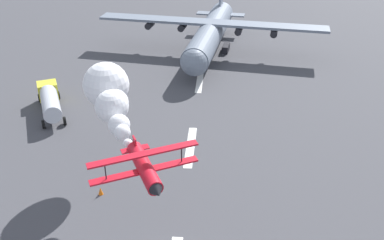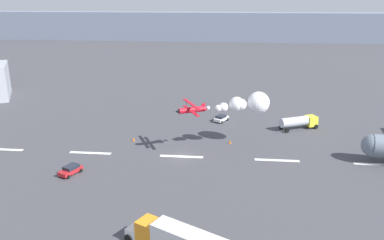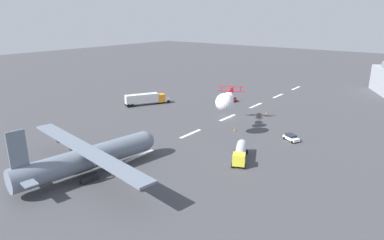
{
  "view_description": "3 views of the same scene",
  "coord_description": "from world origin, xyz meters",
  "px_view_note": "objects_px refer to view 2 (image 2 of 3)",
  "views": [
    {
      "loc": [
        -20.46,
        -2.95,
        24.83
      ],
      "look_at": [
        19.65,
        0.0,
        2.05
      ],
      "focal_mm": 38.99,
      "sensor_mm": 36.0,
      "label": 1
    },
    {
      "loc": [
        8.57,
        -66.54,
        28.78
      ],
      "look_at": [
        1.75,
        1.86,
        6.55
      ],
      "focal_mm": 36.81,
      "sensor_mm": 36.0,
      "label": 2
    },
    {
      "loc": [
        79.27,
        48.47,
        28.15
      ],
      "look_at": [
        19.86,
        2.39,
        4.65
      ],
      "focal_mm": 31.31,
      "sensor_mm": 36.0,
      "label": 3
    }
  ],
  "objects_px": {
    "traffic_cone_near": "(134,139)",
    "traffic_cone_far": "(230,142)",
    "fuel_tanker_truck": "(299,122)",
    "airport_staff_sedan": "(221,118)",
    "stunt_biplane_red": "(250,104)",
    "followme_car_yellow": "(71,170)"
  },
  "relations": [
    {
      "from": "traffic_cone_near",
      "to": "stunt_biplane_red",
      "type": "bearing_deg",
      "value": -0.29
    },
    {
      "from": "stunt_biplane_red",
      "to": "airport_staff_sedan",
      "type": "distance_m",
      "value": 17.66
    },
    {
      "from": "followme_car_yellow",
      "to": "airport_staff_sedan",
      "type": "height_order",
      "value": "same"
    },
    {
      "from": "airport_staff_sedan",
      "to": "traffic_cone_far",
      "type": "xyz_separation_m",
      "value": [
        2.14,
        -14.09,
        -0.44
      ]
    },
    {
      "from": "stunt_biplane_red",
      "to": "fuel_tanker_truck",
      "type": "distance_m",
      "value": 17.32
    },
    {
      "from": "traffic_cone_near",
      "to": "traffic_cone_far",
      "type": "bearing_deg",
      "value": 1.77
    },
    {
      "from": "stunt_biplane_red",
      "to": "traffic_cone_far",
      "type": "height_order",
      "value": "stunt_biplane_red"
    },
    {
      "from": "traffic_cone_near",
      "to": "traffic_cone_far",
      "type": "xyz_separation_m",
      "value": [
        19.58,
        0.61,
        0.0
      ]
    },
    {
      "from": "fuel_tanker_truck",
      "to": "traffic_cone_far",
      "type": "relative_size",
      "value": 11.88
    },
    {
      "from": "fuel_tanker_truck",
      "to": "followme_car_yellow",
      "type": "height_order",
      "value": "fuel_tanker_truck"
    },
    {
      "from": "fuel_tanker_truck",
      "to": "traffic_cone_near",
      "type": "xyz_separation_m",
      "value": [
        -34.68,
        -10.88,
        -1.36
      ]
    },
    {
      "from": "followme_car_yellow",
      "to": "traffic_cone_far",
      "type": "bearing_deg",
      "value": 32.62
    },
    {
      "from": "stunt_biplane_red",
      "to": "followme_car_yellow",
      "type": "bearing_deg",
      "value": -151.67
    },
    {
      "from": "traffic_cone_far",
      "to": "traffic_cone_near",
      "type": "bearing_deg",
      "value": -178.23
    },
    {
      "from": "fuel_tanker_truck",
      "to": "airport_staff_sedan",
      "type": "distance_m",
      "value": 17.68
    },
    {
      "from": "stunt_biplane_red",
      "to": "airport_staff_sedan",
      "type": "height_order",
      "value": "stunt_biplane_red"
    },
    {
      "from": "followme_car_yellow",
      "to": "fuel_tanker_truck",
      "type": "bearing_deg",
      "value": 33.21
    },
    {
      "from": "stunt_biplane_red",
      "to": "traffic_cone_near",
      "type": "distance_m",
      "value": 24.56
    },
    {
      "from": "fuel_tanker_truck",
      "to": "airport_staff_sedan",
      "type": "relative_size",
      "value": 2.02
    },
    {
      "from": "stunt_biplane_red",
      "to": "traffic_cone_far",
      "type": "distance_m",
      "value": 8.95
    },
    {
      "from": "airport_staff_sedan",
      "to": "stunt_biplane_red",
      "type": "bearing_deg",
      "value": -68.9
    },
    {
      "from": "traffic_cone_far",
      "to": "fuel_tanker_truck",
      "type": "bearing_deg",
      "value": 34.22
    }
  ]
}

